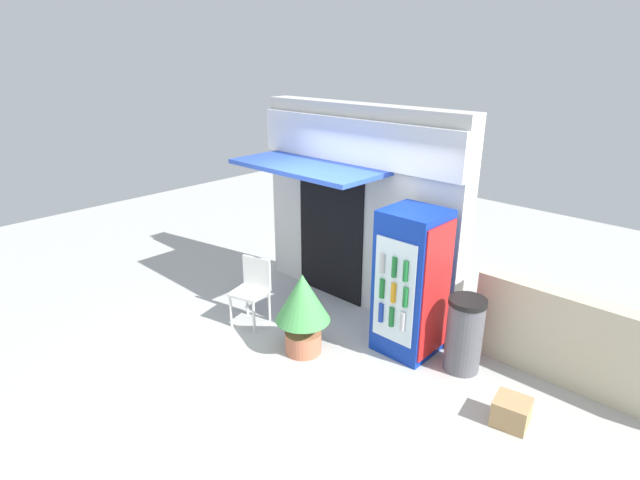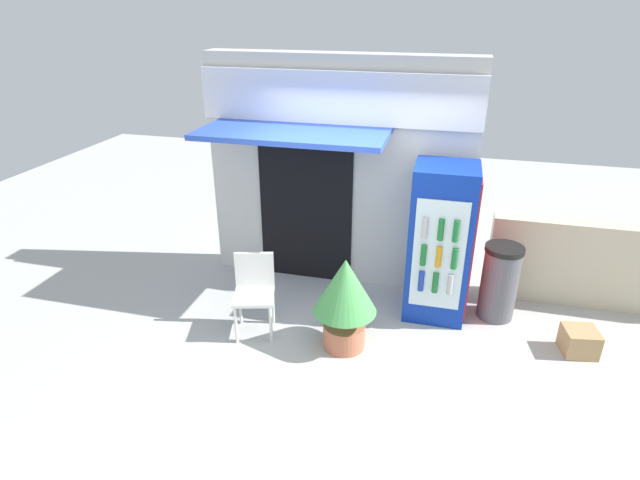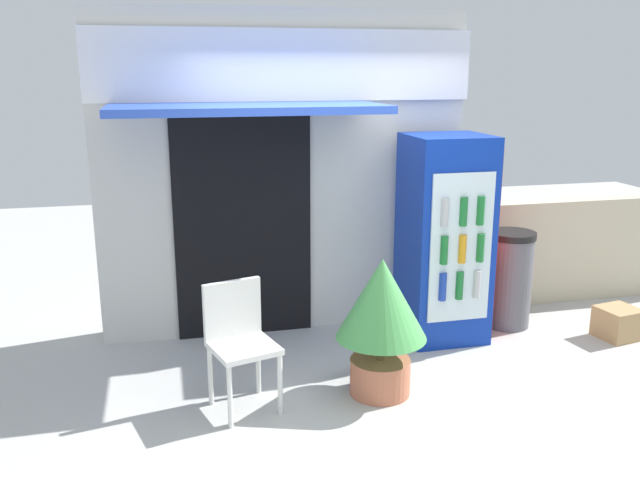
{
  "view_description": "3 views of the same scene",
  "coord_description": "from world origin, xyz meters",
  "px_view_note": "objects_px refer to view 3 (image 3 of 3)",
  "views": [
    {
      "loc": [
        3.84,
        -3.7,
        3.5
      ],
      "look_at": [
        -0.12,
        0.5,
        1.32
      ],
      "focal_mm": 28.2,
      "sensor_mm": 36.0,
      "label": 1
    },
    {
      "loc": [
        0.92,
        -4.44,
        3.4
      ],
      "look_at": [
        -0.34,
        0.4,
        1.06
      ],
      "focal_mm": 28.98,
      "sensor_mm": 36.0,
      "label": 2
    },
    {
      "loc": [
        -1.49,
        -4.27,
        2.36
      ],
      "look_at": [
        -0.31,
        0.63,
        1.06
      ],
      "focal_mm": 37.5,
      "sensor_mm": 36.0,
      "label": 3
    }
  ],
  "objects_px": {
    "plastic_chair": "(239,335)",
    "potted_plant_near_shop": "(381,312)",
    "drink_cooler": "(445,239)",
    "cardboard_box": "(618,323)",
    "trash_bin": "(509,279)"
  },
  "relations": [
    {
      "from": "plastic_chair",
      "to": "potted_plant_near_shop",
      "type": "bearing_deg",
      "value": -3.9
    },
    {
      "from": "drink_cooler",
      "to": "potted_plant_near_shop",
      "type": "relative_size",
      "value": 1.73
    },
    {
      "from": "drink_cooler",
      "to": "potted_plant_near_shop",
      "type": "distance_m",
      "value": 1.32
    },
    {
      "from": "plastic_chair",
      "to": "cardboard_box",
      "type": "bearing_deg",
      "value": 7.25
    },
    {
      "from": "potted_plant_near_shop",
      "to": "trash_bin",
      "type": "bearing_deg",
      "value": 32.51
    },
    {
      "from": "trash_bin",
      "to": "drink_cooler",
      "type": "bearing_deg",
      "value": -173.12
    },
    {
      "from": "potted_plant_near_shop",
      "to": "trash_bin",
      "type": "relative_size",
      "value": 1.15
    },
    {
      "from": "drink_cooler",
      "to": "plastic_chair",
      "type": "xyz_separation_m",
      "value": [
        -1.93,
        -0.86,
        -0.37
      ]
    },
    {
      "from": "plastic_chair",
      "to": "trash_bin",
      "type": "height_order",
      "value": "trash_bin"
    },
    {
      "from": "plastic_chair",
      "to": "potted_plant_near_shop",
      "type": "distance_m",
      "value": 1.04
    },
    {
      "from": "plastic_chair",
      "to": "trash_bin",
      "type": "bearing_deg",
      "value": 19.85
    },
    {
      "from": "drink_cooler",
      "to": "cardboard_box",
      "type": "xyz_separation_m",
      "value": [
        1.52,
        -0.43,
        -0.77
      ]
    },
    {
      "from": "drink_cooler",
      "to": "plastic_chair",
      "type": "height_order",
      "value": "drink_cooler"
    },
    {
      "from": "drink_cooler",
      "to": "trash_bin",
      "type": "height_order",
      "value": "drink_cooler"
    },
    {
      "from": "drink_cooler",
      "to": "trash_bin",
      "type": "xyz_separation_m",
      "value": [
        0.7,
        0.08,
        -0.45
      ]
    }
  ]
}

